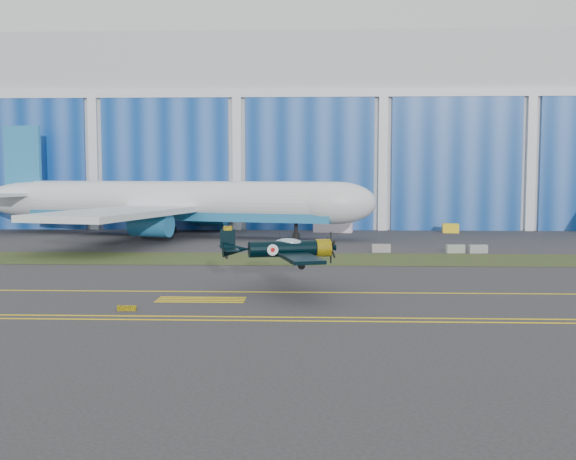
{
  "coord_description": "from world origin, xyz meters",
  "views": [
    {
      "loc": [
        -10.39,
        -52.9,
        8.5
      ],
      "look_at": [
        -12.55,
        3.96,
        3.76
      ],
      "focal_mm": 42.0,
      "sensor_mm": 36.0,
      "label": 1
    }
  ],
  "objects_px": {
    "shipping_container": "(333,224)",
    "tug": "(451,228)",
    "warbird": "(283,249)",
    "jetliner": "(176,158)"
  },
  "relations": [
    {
      "from": "shipping_container",
      "to": "tug",
      "type": "relative_size",
      "value": 2.45
    },
    {
      "from": "jetliner",
      "to": "tug",
      "type": "height_order",
      "value": "jetliner"
    },
    {
      "from": "shipping_container",
      "to": "tug",
      "type": "distance_m",
      "value": 17.04
    },
    {
      "from": "warbird",
      "to": "shipping_container",
      "type": "xyz_separation_m",
      "value": [
        5.04,
        50.6,
        -1.95
      ]
    },
    {
      "from": "shipping_container",
      "to": "tug",
      "type": "height_order",
      "value": "shipping_container"
    },
    {
      "from": "warbird",
      "to": "shipping_container",
      "type": "bearing_deg",
      "value": 69.28
    },
    {
      "from": "shipping_container",
      "to": "jetliner",
      "type": "bearing_deg",
      "value": -153.36
    },
    {
      "from": "shipping_container",
      "to": "warbird",
      "type": "bearing_deg",
      "value": -87.05
    },
    {
      "from": "warbird",
      "to": "tug",
      "type": "xyz_separation_m",
      "value": [
        22.08,
        50.29,
        -2.49
      ]
    },
    {
      "from": "jetliner",
      "to": "tug",
      "type": "bearing_deg",
      "value": 24.0
    }
  ]
}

